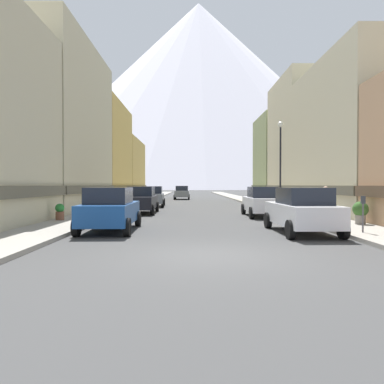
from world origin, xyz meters
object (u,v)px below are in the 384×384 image
Objects in this scene: potted_plant_0 at (60,211)px; pedestrian_0 at (325,204)px; car_left_0 at (110,209)px; parking_meter_near at (363,209)px; car_left_1 at (141,200)px; streetlamp_right at (280,153)px; car_left_2 at (153,196)px; car_right_1 at (263,202)px; car_driving_0 at (182,193)px; potted_plant_1 at (360,211)px; car_right_0 at (302,210)px.

potted_plant_0 is 0.48× the size of pedestrian_0.
parking_meter_near is at bearing -9.76° from car_left_0.
streetlamp_right reaches higher than car_left_1.
car_left_2 is 12.65m from car_right_1.
car_driving_0 is at bearing 86.22° from car_left_0.
streetlamp_right is (12.35, 5.61, 3.41)m from potted_plant_0.
car_right_1 is 4.01m from streetlamp_right.
potted_plant_1 is (10.80, -15.68, -0.18)m from car_left_2.
car_right_1 is at bearing 103.07° from parking_meter_near.
car_driving_0 is at bearing 82.36° from car_left_2.
parking_meter_near is (9.55, -18.51, 0.11)m from car_left_2.
car_left_1 is (-0.00, 9.35, 0.00)m from car_left_0.
car_left_1 is 0.75× the size of streetlamp_right.
car_right_0 is 11.50m from potted_plant_0.
parking_meter_near is at bearing -25.06° from car_right_0.
car_right_1 is at bearing 119.91° from potted_plant_1.
pedestrian_0 is (10.05, -6.03, 0.02)m from car_left_1.
car_right_0 is (7.60, -0.73, 0.00)m from car_left_0.
car_right_0 is 3.74m from potted_plant_1.
car_left_2 is (0.00, 16.87, 0.00)m from car_left_0.
car_left_0 is 10.87m from potted_plant_1.
streetlamp_right reaches higher than car_left_2.
pedestrian_0 is (2.45, -3.43, 0.02)m from car_right_1.
potted_plant_1 is at bearing -74.98° from car_driving_0.
car_left_2 is 19.04m from potted_plant_1.
parking_meter_near is (1.95, -0.91, 0.11)m from car_right_0.
car_left_1 is at bearing -90.02° from car_left_2.
pedestrian_0 reaches higher than car_right_0.
car_right_0 is 2.15m from parking_meter_near.
car_left_0 and car_right_0 have the same top height.
car_left_0 is 4.42× the size of potted_plant_1.
car_left_0 is 33.32m from car_driving_0.
car_right_0 reaches higher than potted_plant_0.
car_left_2 and car_driving_0 have the same top height.
car_driving_0 reaches higher than potted_plant_1.
car_driving_0 is at bearing 84.74° from car_left_1.
car_left_2 is at bearing 117.28° from parking_meter_near.
pedestrian_0 is (2.45, 4.06, 0.02)m from car_right_0.
car_left_2 is 19.17m from car_right_0.
pedestrian_0 is at bearing -30.95° from car_left_1.
potted_plant_1 is at bearing -70.64° from pedestrian_0.
car_left_2 is at bearing 113.35° from car_right_0.
pedestrian_0 is at bearing 58.90° from car_right_0.
car_left_1 is 24.00m from car_driving_0.
parking_meter_near reaches higher than potted_plant_0.
car_left_2 is 0.76× the size of streetlamp_right.
car_left_1 reaches higher than potted_plant_1.
car_left_0 is 9.35m from car_left_1.
potted_plant_0 is at bearing -103.18° from car_left_2.
parking_meter_near is at bearing -113.79° from potted_plant_1.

